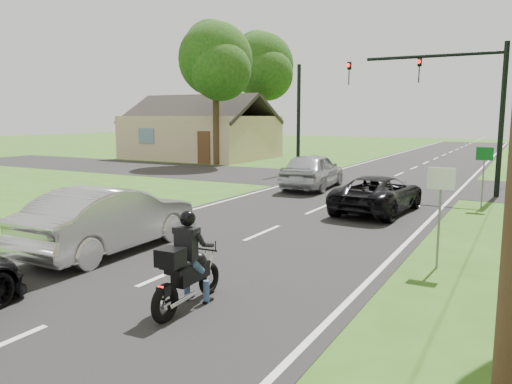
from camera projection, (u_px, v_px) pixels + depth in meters
ground at (170, 273)px, 10.16m from camera, size 140.00×140.00×0.00m
road at (337, 201)px, 18.82m from camera, size 8.00×100.00×0.01m
cross_road at (380, 183)px, 24.02m from camera, size 60.00×7.00×0.01m
motorcycle_rider at (186, 270)px, 8.20m from camera, size 0.55×1.94×1.67m
dark_suv at (378, 194)px, 16.54m from camera, size 2.33×4.53×1.22m
silver_sedan at (110, 219)px, 11.73m from camera, size 1.73×4.70×1.54m
silver_suv at (313, 171)px, 21.97m from camera, size 2.24×4.78×1.58m
traffic_signal at (452, 92)px, 20.08m from camera, size 6.38×0.44×6.00m
signal_pole_far at (298, 119)px, 27.78m from camera, size 0.20×0.20×6.00m
sign_white at (441, 193)px, 10.26m from camera, size 0.55×0.07×2.12m
sign_green at (484, 163)px, 17.10m from camera, size 0.55×0.07×2.12m
tree_left_near at (217, 63)px, 31.91m from camera, size 5.12×4.96×9.22m
tree_left_far at (263, 68)px, 41.40m from camera, size 5.76×5.58×10.14m
house at (201, 135)px, 38.31m from camera, size 10.20×8.00×4.84m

